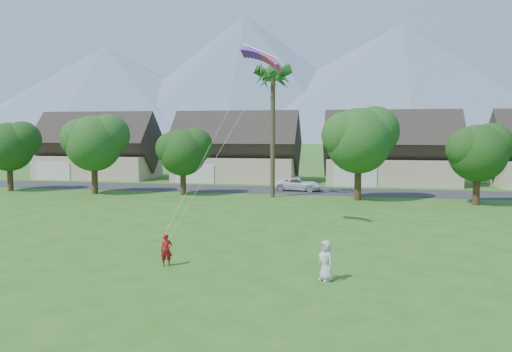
% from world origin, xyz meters
% --- Properties ---
extents(ground, '(500.00, 500.00, 0.00)m').
position_xyz_m(ground, '(0.00, 0.00, 0.00)').
color(ground, '#2D6019').
rests_on(ground, ground).
extents(street, '(90.00, 7.00, 0.01)m').
position_xyz_m(street, '(0.00, 34.00, 0.01)').
color(street, '#2D2D30').
rests_on(street, ground).
extents(kite_flyer, '(0.67, 0.58, 1.54)m').
position_xyz_m(kite_flyer, '(-3.13, 3.70, 0.77)').
color(kite_flyer, '#9F1216').
rests_on(kite_flyer, ground).
extents(watcher, '(0.99, 1.03, 1.77)m').
position_xyz_m(watcher, '(4.47, 2.82, 0.89)').
color(watcher, silver).
rests_on(watcher, ground).
extents(parked_car, '(5.08, 2.68, 1.36)m').
position_xyz_m(parked_car, '(-0.11, 34.00, 0.68)').
color(parked_car, white).
rests_on(parked_car, ground).
extents(mountain_ridge, '(540.00, 240.00, 70.00)m').
position_xyz_m(mountain_ridge, '(10.40, 260.00, 29.07)').
color(mountain_ridge, slate).
rests_on(mountain_ridge, ground).
extents(houses_row, '(72.75, 8.19, 8.86)m').
position_xyz_m(houses_row, '(0.49, 42.99, 3.44)').
color(houses_row, beige).
rests_on(houses_row, ground).
extents(tree_row, '(62.27, 6.67, 8.45)m').
position_xyz_m(tree_row, '(-1.14, 27.92, 4.89)').
color(tree_row, '#47301C').
rests_on(tree_row, ground).
extents(fan_palm, '(3.00, 3.00, 13.80)m').
position_xyz_m(fan_palm, '(-2.00, 28.50, 11.80)').
color(fan_palm, '#4C3D26').
rests_on(fan_palm, ground).
extents(parafoil_kite, '(2.87, 1.26, 0.50)m').
position_xyz_m(parafoil_kite, '(-0.09, 12.41, 11.02)').
color(parafoil_kite, '#681AC8').
rests_on(parafoil_kite, ground).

